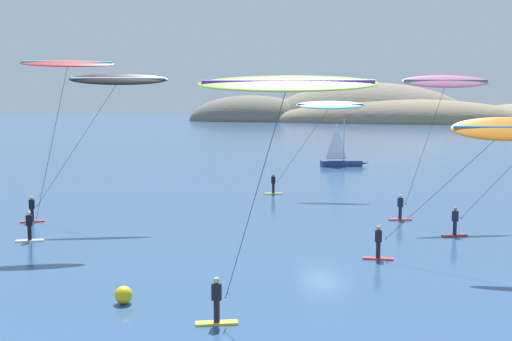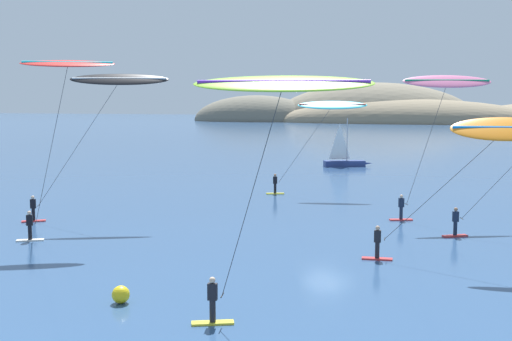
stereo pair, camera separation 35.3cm
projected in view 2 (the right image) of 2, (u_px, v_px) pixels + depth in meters
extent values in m
ellipsoid|color=#84755B|center=(406.00, 123.00, 213.65)|extent=(88.52, 26.41, 16.01)
ellipsoid|color=#7A705B|center=(372.00, 122.00, 228.36)|extent=(72.42, 40.06, 27.67)
ellipsoid|color=#6B6656|center=(256.00, 121.00, 233.95)|extent=(47.10, 25.36, 18.69)
cube|color=navy|center=(344.00, 164.00, 75.84)|extent=(4.97, 3.11, 0.70)
cone|color=navy|center=(364.00, 163.00, 76.09)|extent=(2.25, 1.43, 0.67)
cylinder|color=#B2B2B7|center=(347.00, 139.00, 75.56)|extent=(0.12, 0.12, 5.00)
pyramid|color=white|center=(340.00, 141.00, 75.48)|extent=(1.70, 0.75, 4.25)
cylinder|color=#A5A5AD|center=(339.00, 159.00, 75.71)|extent=(1.70, 0.75, 0.08)
cube|color=yellow|center=(275.00, 193.00, 53.86)|extent=(1.55, 0.88, 0.08)
cylinder|color=black|center=(275.00, 188.00, 53.81)|extent=(0.22, 0.22, 0.80)
cube|color=black|center=(275.00, 180.00, 53.74)|extent=(0.37, 0.25, 0.60)
sphere|color=#9E7051|center=(275.00, 175.00, 53.69)|extent=(0.22, 0.22, 0.22)
cylinder|color=black|center=(279.00, 182.00, 53.71)|extent=(0.12, 0.55, 0.04)
ellipsoid|color=#23B2C6|center=(332.00, 105.00, 52.46)|extent=(5.82, 2.14, 0.84)
cylinder|color=#DB4C38|center=(332.00, 104.00, 52.45)|extent=(5.37, 0.98, 0.16)
cylinder|color=#333338|center=(305.00, 144.00, 53.09)|extent=(4.30, 0.69, 6.30)
cube|color=yellow|center=(213.00, 323.00, 22.71)|extent=(1.54, 0.94, 0.08)
cylinder|color=black|center=(213.00, 311.00, 22.67)|extent=(0.22, 0.22, 0.80)
cube|color=black|center=(212.00, 292.00, 22.59)|extent=(0.37, 0.25, 0.60)
sphere|color=beige|center=(212.00, 280.00, 22.54)|extent=(0.22, 0.22, 0.22)
cylinder|color=black|center=(222.00, 295.00, 22.56)|extent=(0.13, 0.55, 0.04)
ellipsoid|color=#8CD12D|center=(283.00, 84.00, 21.49)|extent=(6.29, 2.40, 0.74)
cylinder|color=#722DD1|center=(283.00, 82.00, 21.48)|extent=(5.78, 1.08, 0.16)
cylinder|color=#333338|center=(252.00, 193.00, 22.03)|extent=(2.10, 0.36, 7.30)
cube|color=red|center=(455.00, 236.00, 37.19)|extent=(1.49, 1.11, 0.08)
cylinder|color=#192338|center=(455.00, 228.00, 37.14)|extent=(0.22, 0.22, 0.80)
cube|color=#192338|center=(456.00, 216.00, 37.06)|extent=(0.38, 0.29, 0.60)
sphere|color=#9E7051|center=(456.00, 209.00, 37.01)|extent=(0.22, 0.22, 0.22)
cylinder|color=black|center=(462.00, 219.00, 37.07)|extent=(0.19, 0.54, 0.04)
cylinder|color=#333338|center=(510.00, 168.00, 36.75)|extent=(5.21, 1.53, 5.87)
cube|color=silver|center=(30.00, 240.00, 36.05)|extent=(1.51, 1.05, 0.08)
cylinder|color=black|center=(30.00, 232.00, 36.00)|extent=(0.22, 0.22, 0.80)
cube|color=black|center=(30.00, 220.00, 35.92)|extent=(0.39, 0.33, 0.60)
sphere|color=beige|center=(29.00, 213.00, 35.88)|extent=(0.22, 0.22, 0.22)
cylinder|color=black|center=(36.00, 222.00, 36.00)|extent=(0.28, 0.51, 0.04)
ellipsoid|color=red|center=(68.00, 64.00, 35.37)|extent=(5.17, 3.44, 0.59)
cylinder|color=#23D6DB|center=(68.00, 63.00, 35.37)|extent=(4.43, 2.29, 0.16)
cylinder|color=#333338|center=(52.00, 144.00, 35.69)|extent=(1.82, 0.91, 8.73)
cube|color=red|center=(401.00, 220.00, 42.17)|extent=(1.55, 0.86, 0.08)
cylinder|color=#192338|center=(401.00, 213.00, 42.12)|extent=(0.22, 0.22, 0.80)
cube|color=#192338|center=(401.00, 203.00, 42.05)|extent=(0.39, 0.31, 0.60)
sphere|color=beige|center=(401.00, 196.00, 42.00)|extent=(0.22, 0.22, 0.22)
cylinder|color=black|center=(406.00, 204.00, 42.10)|extent=(0.25, 0.52, 0.04)
ellipsoid|color=pink|center=(447.00, 81.00, 41.48)|extent=(5.95, 3.30, 0.98)
cylinder|color=#14895B|center=(447.00, 81.00, 41.48)|extent=(5.31, 2.30, 0.16)
cylinder|color=#333338|center=(427.00, 144.00, 41.80)|extent=(2.36, 0.99, 7.92)
cube|color=red|center=(34.00, 221.00, 41.70)|extent=(1.47, 1.16, 0.08)
cylinder|color=black|center=(33.00, 214.00, 41.65)|extent=(0.22, 0.22, 0.80)
cube|color=black|center=(33.00, 204.00, 41.58)|extent=(0.39, 0.31, 0.60)
sphere|color=beige|center=(33.00, 197.00, 41.53)|extent=(0.22, 0.22, 0.22)
cylinder|color=black|center=(39.00, 205.00, 41.63)|extent=(0.24, 0.52, 0.04)
ellipsoid|color=black|center=(120.00, 79.00, 41.30)|extent=(6.26, 3.40, 0.89)
cylinder|color=white|center=(120.00, 79.00, 41.30)|extent=(5.61, 2.41, 0.16)
cylinder|color=#333338|center=(79.00, 143.00, 41.47)|extent=(5.01, 2.06, 8.05)
cube|color=red|center=(377.00, 259.00, 31.85)|extent=(1.53, 0.52, 0.08)
cylinder|color=black|center=(377.00, 250.00, 31.80)|extent=(0.22, 0.22, 0.80)
cube|color=black|center=(378.00, 236.00, 31.72)|extent=(0.35, 0.22, 0.60)
sphere|color=tan|center=(378.00, 228.00, 31.67)|extent=(0.22, 0.22, 0.22)
cylinder|color=black|center=(385.00, 239.00, 31.66)|extent=(0.07, 0.55, 0.04)
ellipsoid|color=orange|center=(505.00, 129.00, 29.85)|extent=(4.98, 1.71, 1.21)
cylinder|color=#0F7FE5|center=(505.00, 128.00, 29.85)|extent=(4.66, 0.41, 0.16)
cylinder|color=#333338|center=(443.00, 187.00, 30.76)|extent=(5.38, 0.31, 5.40)
sphere|color=yellow|center=(121.00, 295.00, 24.99)|extent=(0.70, 0.70, 0.70)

